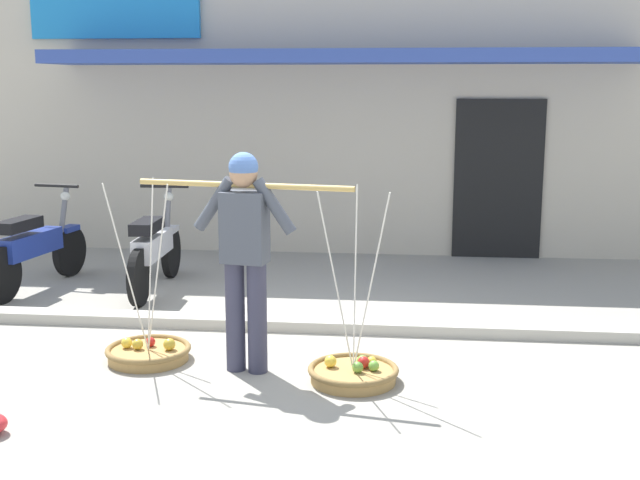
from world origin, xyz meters
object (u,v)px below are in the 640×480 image
(fruit_vendor, at_px, (245,247))
(fruit_basket_left_side, at_px, (353,372))
(fruit_basket_right_side, at_px, (148,351))
(motorcycle_nearest_shop, at_px, (35,248))
(motorcycle_second_in_row, at_px, (155,250))

(fruit_vendor, xyz_separation_m, fruit_basket_left_side, (0.84, -0.14, -0.90))
(fruit_vendor, height_order, fruit_basket_right_side, fruit_vendor)
(fruit_vendor, height_order, fruit_basket_left_side, fruit_vendor)
(fruit_vendor, bearing_deg, motorcycle_nearest_shop, 140.99)
(fruit_basket_left_side, bearing_deg, motorcycle_nearest_shop, 146.53)
(motorcycle_second_in_row, bearing_deg, motorcycle_nearest_shop, -176.77)
(motorcycle_nearest_shop, bearing_deg, fruit_basket_right_side, -47.39)
(fruit_basket_left_side, height_order, motorcycle_nearest_shop, fruit_basket_left_side)
(motorcycle_nearest_shop, bearing_deg, motorcycle_second_in_row, 3.23)
(fruit_basket_left_side, distance_m, fruit_basket_right_side, 1.70)
(motorcycle_nearest_shop, xyz_separation_m, motorcycle_second_in_row, (1.30, 0.07, 0.00))
(fruit_basket_right_side, distance_m, motorcycle_nearest_shop, 2.85)
(fruit_basket_right_side, bearing_deg, motorcycle_second_in_row, 105.85)
(fruit_vendor, distance_m, motorcycle_second_in_row, 2.76)
(fruit_basket_left_side, height_order, fruit_basket_right_side, same)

